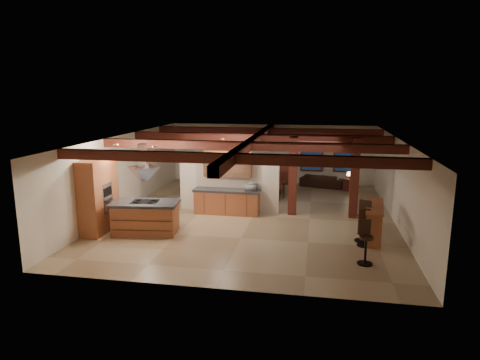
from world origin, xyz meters
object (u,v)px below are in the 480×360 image
(dining_table, at_px, (264,188))
(sofa, at_px, (322,181))
(bar_counter, at_px, (374,216))
(kitchen_island, at_px, (146,217))

(dining_table, distance_m, sofa, 3.40)
(sofa, height_order, bar_counter, bar_counter)
(sofa, xyz_separation_m, bar_counter, (1.52, -7.21, 0.42))
(dining_table, relative_size, sofa, 0.96)
(dining_table, height_order, bar_counter, bar_counter)
(dining_table, bearing_deg, sofa, 38.01)
(kitchen_island, bearing_deg, bar_counter, 6.01)
(kitchen_island, relative_size, bar_counter, 1.08)
(dining_table, distance_m, bar_counter, 6.40)
(sofa, distance_m, bar_counter, 7.38)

